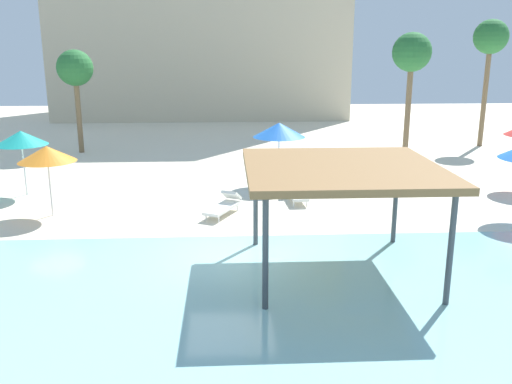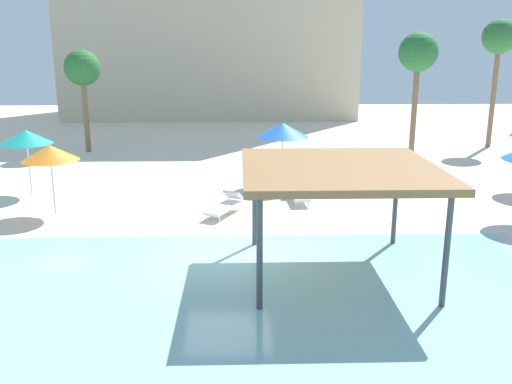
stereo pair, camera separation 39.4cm
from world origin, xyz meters
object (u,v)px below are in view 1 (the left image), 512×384
(beach_umbrella_blue_5, at_px, (279,130))
(beach_umbrella_teal_2, at_px, (21,138))
(lounge_chair_3, at_px, (411,180))
(palm_tree_3, at_px, (491,40))
(shade_pavilion, at_px, (342,171))
(lounge_chair_0, at_px, (296,192))
(palm_tree_2, at_px, (75,70))
(beach_umbrella_orange_3, at_px, (47,154))
(palm_tree_1, at_px, (412,55))
(lounge_chair_1, at_px, (224,205))

(beach_umbrella_blue_5, bearing_deg, beach_umbrella_teal_2, -174.13)
(beach_umbrella_blue_5, distance_m, lounge_chair_3, 5.79)
(palm_tree_3, bearing_deg, shade_pavilion, -123.56)
(shade_pavilion, distance_m, lounge_chair_0, 7.29)
(beach_umbrella_blue_5, bearing_deg, palm_tree_2, 142.23)
(palm_tree_2, bearing_deg, beach_umbrella_orange_3, -80.75)
(palm_tree_1, xyz_separation_m, palm_tree_2, (-17.02, 3.07, -0.79))
(shade_pavilion, height_order, palm_tree_1, palm_tree_1)
(shade_pavilion, bearing_deg, beach_umbrella_blue_5, 94.35)
(beach_umbrella_orange_3, distance_m, lounge_chair_1, 6.22)
(palm_tree_3, bearing_deg, lounge_chair_1, -139.55)
(beach_umbrella_teal_2, relative_size, palm_tree_2, 0.46)
(palm_tree_3, bearing_deg, lounge_chair_0, -137.83)
(beach_umbrella_orange_3, relative_size, palm_tree_3, 0.34)
(beach_umbrella_orange_3, height_order, palm_tree_1, palm_tree_1)
(palm_tree_1, bearing_deg, palm_tree_2, 169.79)
(lounge_chair_3, distance_m, palm_tree_3, 13.16)
(beach_umbrella_orange_3, xyz_separation_m, lounge_chair_0, (8.66, 1.50, -1.84))
(lounge_chair_3, bearing_deg, palm_tree_3, 172.63)
(beach_umbrella_teal_2, bearing_deg, shade_pavilion, -37.41)
(beach_umbrella_orange_3, bearing_deg, lounge_chair_3, 12.52)
(lounge_chair_1, bearing_deg, beach_umbrella_blue_5, 177.36)
(lounge_chair_1, bearing_deg, shade_pavilion, 56.39)
(shade_pavilion, xyz_separation_m, lounge_chair_3, (4.66, 8.41, -2.35))
(palm_tree_1, bearing_deg, lounge_chair_3, -105.31)
(beach_umbrella_teal_2, height_order, beach_umbrella_blue_5, beach_umbrella_blue_5)
(lounge_chair_1, bearing_deg, lounge_chair_3, 139.38)
(beach_umbrella_teal_2, xyz_separation_m, lounge_chair_1, (7.78, -3.00, -1.93))
(beach_umbrella_teal_2, distance_m, lounge_chair_0, 10.76)
(shade_pavilion, relative_size, lounge_chair_0, 2.49)
(beach_umbrella_blue_5, xyz_separation_m, lounge_chair_3, (5.36, -0.85, -2.00))
(beach_umbrella_orange_3, distance_m, beach_umbrella_blue_5, 9.08)
(beach_umbrella_orange_3, height_order, beach_umbrella_blue_5, beach_umbrella_blue_5)
(palm_tree_3, bearing_deg, palm_tree_2, -178.05)
(beach_umbrella_blue_5, bearing_deg, lounge_chair_1, -119.37)
(beach_umbrella_blue_5, height_order, lounge_chair_3, beach_umbrella_blue_5)
(lounge_chair_0, bearing_deg, shade_pavilion, -1.34)
(beach_umbrella_blue_5, xyz_separation_m, lounge_chair_0, (0.44, -2.37, -2.00))
(lounge_chair_1, distance_m, palm_tree_1, 13.63)
(palm_tree_1, bearing_deg, palm_tree_3, 34.12)
(lounge_chair_1, distance_m, lounge_chair_3, 8.27)
(lounge_chair_1, xyz_separation_m, palm_tree_3, (14.84, 12.65, 5.61))
(shade_pavilion, bearing_deg, lounge_chair_3, 61.04)
(shade_pavilion, xyz_separation_m, palm_tree_1, (6.20, 14.04, 2.54))
(beach_umbrella_orange_3, bearing_deg, beach_umbrella_teal_2, 122.98)
(shade_pavilion, xyz_separation_m, beach_umbrella_orange_3, (-8.92, 5.40, -0.51))
(lounge_chair_1, distance_m, palm_tree_3, 20.30)
(beach_umbrella_orange_3, xyz_separation_m, palm_tree_3, (20.79, 12.48, 3.78))
(beach_umbrella_blue_5, bearing_deg, palm_tree_3, 34.44)
(palm_tree_1, height_order, palm_tree_2, palm_tree_1)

